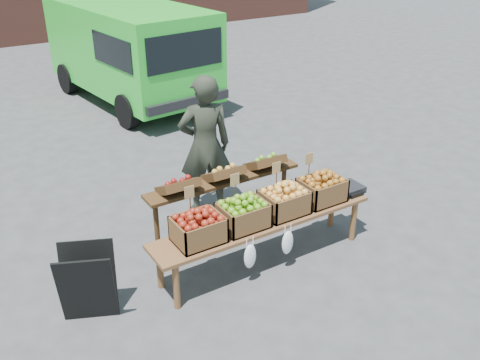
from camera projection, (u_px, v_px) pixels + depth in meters
ground at (197, 276)px, 5.98m from camera, size 80.00×80.00×0.00m
delivery_van at (130, 54)px, 11.10m from camera, size 2.54×4.66×2.00m
vendor at (205, 146)px, 6.90m from camera, size 0.79×0.63×1.88m
chalkboard_sign at (88, 284)px, 5.20m from camera, size 0.61×0.49×0.81m
back_table at (224, 199)px, 6.49m from camera, size 2.10×0.44×1.04m
display_bench at (263, 241)px, 6.10m from camera, size 2.70×0.56×0.57m
crate_golden_apples at (198, 230)px, 5.51m from camera, size 0.50×0.40×0.28m
crate_russet_pears at (243, 215)px, 5.78m from camera, size 0.50×0.40×0.28m
crate_red_apples at (284, 202)px, 6.04m from camera, size 0.50×0.40×0.28m
crate_green_apples at (322, 190)px, 6.30m from camera, size 0.50×0.40×0.28m
weighing_scale at (348, 189)px, 6.55m from camera, size 0.34×0.30×0.08m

